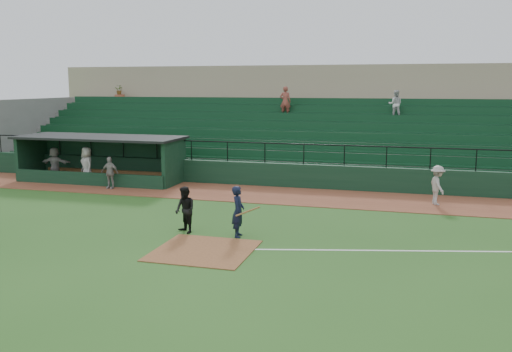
# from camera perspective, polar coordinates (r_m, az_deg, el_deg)

# --- Properties ---
(ground) EXTENTS (90.00, 90.00, 0.00)m
(ground) POSITION_cam_1_polar(r_m,az_deg,el_deg) (18.14, -4.33, -6.90)
(ground) COLOR #244F19
(ground) RESTS_ON ground
(warning_track) EXTENTS (40.00, 4.00, 0.03)m
(warning_track) POSITION_cam_1_polar(r_m,az_deg,el_deg) (25.58, 1.83, -1.99)
(warning_track) COLOR brown
(warning_track) RESTS_ON ground
(home_plate_dirt) EXTENTS (3.00, 3.00, 0.03)m
(home_plate_dirt) POSITION_cam_1_polar(r_m,az_deg,el_deg) (17.24, -5.48, -7.74)
(home_plate_dirt) COLOR brown
(home_plate_dirt) RESTS_ON ground
(foul_line) EXTENTS (17.49, 4.44, 0.01)m
(foul_line) POSITION_cam_1_polar(r_m,az_deg,el_deg) (18.36, 21.47, -7.33)
(foul_line) COLOR white
(foul_line) RESTS_ON ground
(stadium_structure) EXTENTS (38.00, 13.08, 6.40)m
(stadium_structure) POSITION_cam_1_polar(r_m,az_deg,el_deg) (33.45, 5.36, 4.66)
(stadium_structure) COLOR black
(stadium_structure) RESTS_ON ground
(dugout) EXTENTS (8.90, 3.20, 2.42)m
(dugout) POSITION_cam_1_polar(r_m,az_deg,el_deg) (30.55, -15.47, 2.06)
(dugout) COLOR black
(dugout) RESTS_ON ground
(batter_at_plate) EXTENTS (1.05, 0.72, 1.75)m
(batter_at_plate) POSITION_cam_1_polar(r_m,az_deg,el_deg) (18.53, -1.87, -3.72)
(batter_at_plate) COLOR black
(batter_at_plate) RESTS_ON ground
(umpire) EXTENTS (1.00, 0.97, 1.63)m
(umpire) POSITION_cam_1_polar(r_m,az_deg,el_deg) (19.17, -7.41, -3.53)
(umpire) COLOR black
(umpire) RESTS_ON ground
(runner) EXTENTS (0.95, 1.23, 1.69)m
(runner) POSITION_cam_1_polar(r_m,az_deg,el_deg) (24.57, 18.40, -0.92)
(runner) COLOR #A59F9B
(runner) RESTS_ON warning_track
(dugout_player_a) EXTENTS (0.93, 0.39, 1.58)m
(dugout_player_a) POSITION_cam_1_polar(r_m,az_deg,el_deg) (27.90, -15.02, 0.34)
(dugout_player_a) COLOR gray
(dugout_player_a) RESTS_ON warning_track
(dugout_player_b) EXTENTS (1.11, 1.03, 1.90)m
(dugout_player_b) POSITION_cam_1_polar(r_m,az_deg,el_deg) (29.60, -17.21, 1.07)
(dugout_player_b) COLOR #ADA7A1
(dugout_player_b) RESTS_ON warning_track
(dugout_player_c) EXTENTS (1.68, 0.64, 1.78)m
(dugout_player_c) POSITION_cam_1_polar(r_m,az_deg,el_deg) (31.23, -20.23, 1.21)
(dugout_player_c) COLOR gray
(dugout_player_c) RESTS_ON warning_track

